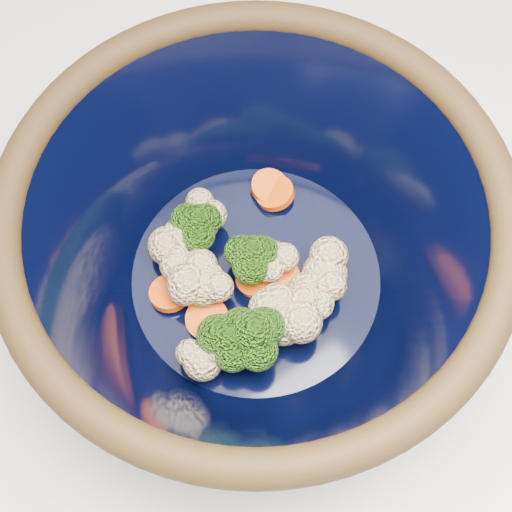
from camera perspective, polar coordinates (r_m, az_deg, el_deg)
name	(u,v)px	position (r m, az deg, el deg)	size (l,w,h in m)	color
ground	(293,502)	(1.41, 2.95, -19.09)	(3.00, 3.00, 0.00)	#9E7A54
counter	(309,466)	(0.97, 4.24, -16.39)	(1.20, 1.20, 0.90)	white
mixing_bowl	(256,247)	(0.47, 0.00, 0.70)	(0.38, 0.38, 0.14)	black
vegetable_pile	(241,286)	(0.49, -1.23, -2.42)	(0.14, 0.14, 0.05)	#608442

